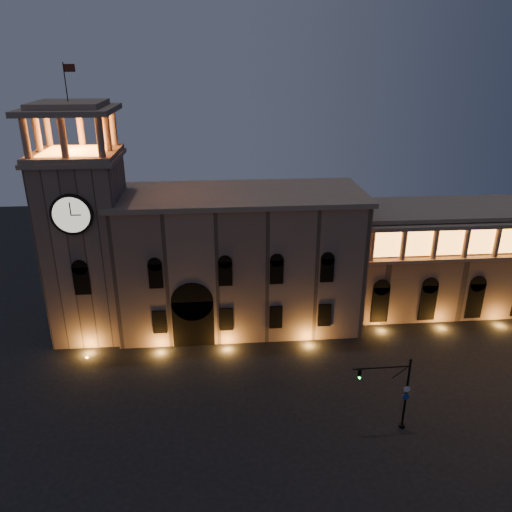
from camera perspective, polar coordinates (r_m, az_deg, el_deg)
The scene contains 5 objects.
ground at distance 49.93m, azimuth 2.15°, elevation -19.57°, with size 160.00×160.00×0.00m, color black.
government_building at distance 63.83m, azimuth -1.93°, elevation -0.39°, with size 30.80×12.80×17.60m.
clock_tower at distance 63.48m, azimuth -18.79°, elevation 1.87°, with size 9.80×9.80×32.40m.
colonnade_wing at distance 75.76m, azimuth 24.68°, elevation 0.05°, with size 40.60×11.50×14.50m.
traffic_light at distance 49.64m, azimuth 15.77°, elevation -14.81°, with size 5.63×0.60×7.71m.
Camera 1 is at (-4.91, -36.98, 33.19)m, focal length 35.00 mm.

